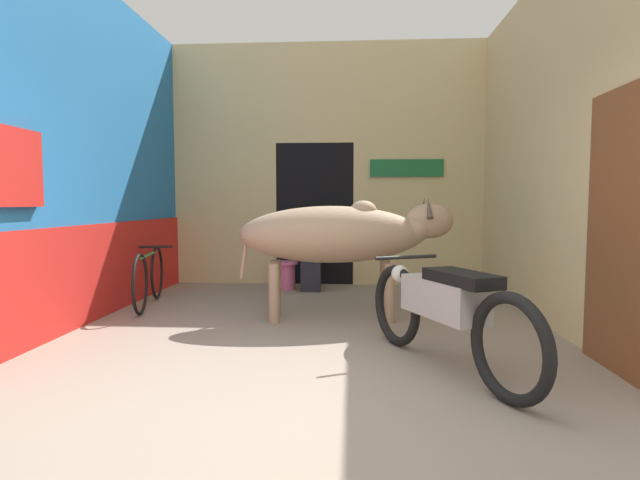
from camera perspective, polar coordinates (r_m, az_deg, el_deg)
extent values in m
plane|color=gray|center=(3.16, -3.96, -19.16)|extent=(30.00, 30.00, 0.00)
cube|color=#236BAD|center=(6.02, -24.99, 9.42)|extent=(0.18, 4.78, 3.68)
cube|color=red|center=(5.99, -23.75, -3.22)|extent=(0.03, 4.78, 1.03)
cube|color=red|center=(4.79, -31.34, 7.09)|extent=(0.08, 0.56, 0.64)
cube|color=#D1BC84|center=(7.94, 0.80, 16.39)|extent=(4.74, 0.18, 1.51)
cube|color=#D1BC84|center=(8.00, -10.57, 2.96)|extent=(1.59, 0.18, 2.17)
cube|color=#D1BC84|center=(7.81, 11.03, 2.93)|extent=(1.96, 0.18, 2.17)
cube|color=black|center=(8.13, -0.38, 3.06)|extent=(1.19, 0.90, 2.17)
cube|color=#196633|center=(7.70, 9.87, 8.10)|extent=(1.10, 0.03, 0.26)
cube|color=#D1BC84|center=(5.69, 25.36, 9.73)|extent=(0.18, 4.78, 3.68)
cube|color=brown|center=(4.23, 31.35, 0.83)|extent=(0.05, 1.00, 2.10)
ellipsoid|color=tan|center=(5.34, 1.31, 0.64)|extent=(2.01, 0.81, 0.61)
ellipsoid|color=tan|center=(5.36, 4.98, 3.32)|extent=(0.31, 0.28, 0.22)
cylinder|color=tan|center=(5.46, 10.80, 1.15)|extent=(0.43, 0.32, 0.40)
ellipsoid|color=tan|center=(5.49, 12.44, 2.15)|extent=(0.53, 0.36, 0.38)
cylinder|color=tan|center=(5.39, -8.62, -1.47)|extent=(0.13, 0.05, 0.56)
cylinder|color=tan|center=(5.65, 7.40, -5.40)|extent=(0.11, 0.11, 0.62)
cylinder|color=tan|center=(5.30, 7.99, -6.04)|extent=(0.11, 0.11, 0.62)
cylinder|color=tan|center=(5.59, -5.04, -5.48)|extent=(0.11, 0.11, 0.62)
cylinder|color=tan|center=(5.25, -5.29, -6.13)|extent=(0.11, 0.11, 0.62)
cone|color=#473D33|center=(5.60, 11.71, 3.65)|extent=(0.08, 0.17, 0.25)
cone|color=#473D33|center=(5.35, 12.35, 3.61)|extent=(0.08, 0.17, 0.25)
torus|color=black|center=(3.38, 20.87, -11.49)|extent=(0.37, 0.68, 0.71)
torus|color=black|center=(4.48, 8.72, -7.38)|extent=(0.37, 0.68, 0.71)
cube|color=#9E9993|center=(3.87, 13.96, -6.46)|extent=(0.58, 0.82, 0.28)
cube|color=black|center=(3.67, 15.89, -4.22)|extent=(0.49, 0.67, 0.09)
cylinder|color=black|center=(4.28, 9.81, -1.95)|extent=(0.54, 0.27, 0.03)
sphere|color=silver|center=(4.38, 9.13, -3.83)|extent=(0.15, 0.15, 0.15)
torus|color=black|center=(5.96, -19.87, -4.77)|extent=(0.17, 0.69, 0.69)
torus|color=black|center=(6.89, -18.13, -3.54)|extent=(0.17, 0.69, 0.69)
cylinder|color=green|center=(6.39, -19.00, -1.63)|extent=(0.18, 0.78, 0.03)
cylinder|color=black|center=(6.77, -18.34, -0.73)|extent=(0.44, 0.11, 0.03)
cube|color=#282833|center=(7.10, -1.06, -4.28)|extent=(0.28, 0.14, 0.40)
cube|color=#282833|center=(7.16, -1.01, -2.18)|extent=(0.28, 0.32, 0.11)
cube|color=#386B42|center=(7.20, -0.96, 0.03)|extent=(0.40, 0.20, 0.54)
sphere|color=tan|center=(7.18, -0.97, 3.01)|extent=(0.20, 0.20, 0.20)
cylinder|color=#DB6093|center=(7.30, -3.79, -4.20)|extent=(0.24, 0.24, 0.37)
cylinder|color=#DB6093|center=(7.27, -3.79, -2.62)|extent=(0.34, 0.34, 0.04)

